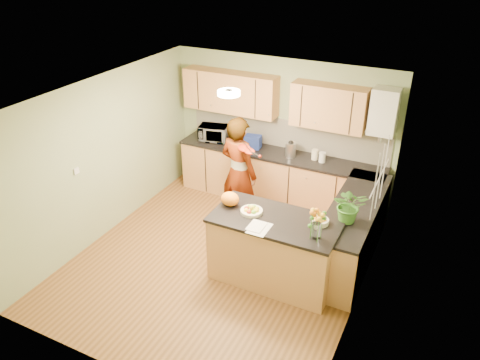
% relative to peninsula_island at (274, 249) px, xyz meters
% --- Properties ---
extents(floor, '(4.50, 4.50, 0.00)m').
position_rel_peninsula_island_xyz_m(floor, '(-0.85, 0.04, -0.49)').
color(floor, brown).
rests_on(floor, ground).
extents(ceiling, '(4.00, 4.50, 0.02)m').
position_rel_peninsula_island_xyz_m(ceiling, '(-0.85, 0.04, 2.01)').
color(ceiling, white).
rests_on(ceiling, wall_back).
extents(wall_back, '(4.00, 0.02, 2.50)m').
position_rel_peninsula_island_xyz_m(wall_back, '(-0.85, 2.29, 0.76)').
color(wall_back, gray).
rests_on(wall_back, floor).
extents(wall_front, '(4.00, 0.02, 2.50)m').
position_rel_peninsula_island_xyz_m(wall_front, '(-0.85, -2.21, 0.76)').
color(wall_front, gray).
rests_on(wall_front, floor).
extents(wall_left, '(0.02, 4.50, 2.50)m').
position_rel_peninsula_island_xyz_m(wall_left, '(-2.85, 0.04, 0.76)').
color(wall_left, gray).
rests_on(wall_left, floor).
extents(wall_right, '(0.02, 4.50, 2.50)m').
position_rel_peninsula_island_xyz_m(wall_right, '(1.15, 0.04, 0.76)').
color(wall_right, gray).
rests_on(wall_right, floor).
extents(back_counter, '(3.64, 0.62, 0.94)m').
position_rel_peninsula_island_xyz_m(back_counter, '(-0.75, 1.99, -0.02)').
color(back_counter, '#BC844B').
rests_on(back_counter, floor).
extents(right_counter, '(0.62, 2.24, 0.94)m').
position_rel_peninsula_island_xyz_m(right_counter, '(0.85, 0.89, -0.02)').
color(right_counter, '#BC844B').
rests_on(right_counter, floor).
extents(splashback, '(3.60, 0.02, 0.52)m').
position_rel_peninsula_island_xyz_m(splashback, '(-0.75, 2.27, 0.71)').
color(splashback, '#EFE6CF').
rests_on(splashback, back_counter).
extents(upper_cabinets, '(3.20, 0.34, 0.70)m').
position_rel_peninsula_island_xyz_m(upper_cabinets, '(-1.03, 2.12, 1.36)').
color(upper_cabinets, '#BC844B').
rests_on(upper_cabinets, wall_back).
extents(boiler, '(0.40, 0.30, 0.86)m').
position_rel_peninsula_island_xyz_m(boiler, '(0.85, 2.13, 1.41)').
color(boiler, silver).
rests_on(boiler, wall_back).
extents(window_right, '(0.01, 1.30, 1.05)m').
position_rel_peninsula_island_xyz_m(window_right, '(1.14, 0.64, 1.06)').
color(window_right, silver).
rests_on(window_right, wall_right).
extents(light_switch, '(0.02, 0.09, 0.09)m').
position_rel_peninsula_island_xyz_m(light_switch, '(-2.84, -0.56, 0.81)').
color(light_switch, silver).
rests_on(light_switch, wall_left).
extents(ceiling_lamp, '(0.30, 0.30, 0.07)m').
position_rel_peninsula_island_xyz_m(ceiling_lamp, '(-0.85, 0.34, 1.97)').
color(ceiling_lamp, '#FFEABF').
rests_on(ceiling_lamp, ceiling).
extents(peninsula_island, '(1.70, 0.87, 0.97)m').
position_rel_peninsula_island_xyz_m(peninsula_island, '(0.00, 0.00, 0.00)').
color(peninsula_island, '#BC844B').
rests_on(peninsula_island, floor).
extents(fruit_dish, '(0.30, 0.30, 0.10)m').
position_rel_peninsula_island_xyz_m(fruit_dish, '(-0.35, -0.00, 0.53)').
color(fruit_dish, beige).
rests_on(fruit_dish, peninsula_island).
extents(orange_bowl, '(0.23, 0.23, 0.13)m').
position_rel_peninsula_island_xyz_m(orange_bowl, '(0.55, 0.15, 0.54)').
color(orange_bowl, beige).
rests_on(orange_bowl, peninsula_island).
extents(flower_vase, '(0.25, 0.25, 0.47)m').
position_rel_peninsula_island_xyz_m(flower_vase, '(0.60, -0.18, 0.79)').
color(flower_vase, silver).
rests_on(flower_vase, peninsula_island).
extents(orange_bag, '(0.31, 0.28, 0.19)m').
position_rel_peninsula_island_xyz_m(orange_bag, '(-0.70, 0.05, 0.58)').
color(orange_bag, orange).
rests_on(orange_bag, peninsula_island).
extents(papers, '(0.25, 0.33, 0.01)m').
position_rel_peninsula_island_xyz_m(papers, '(-0.10, -0.30, 0.49)').
color(papers, silver).
rests_on(papers, peninsula_island).
extents(violinist, '(0.77, 0.61, 1.87)m').
position_rel_peninsula_island_xyz_m(violinist, '(-1.06, 1.04, 0.45)').
color(violinist, '#DFA288').
rests_on(violinist, floor).
extents(violin, '(0.65, 0.57, 0.16)m').
position_rel_peninsula_island_xyz_m(violin, '(-0.86, 0.82, 1.00)').
color(violin, '#4C0B04').
rests_on(violin, violinist).
extents(microwave, '(0.57, 0.45, 0.28)m').
position_rel_peninsula_island_xyz_m(microwave, '(-2.04, 2.00, 0.59)').
color(microwave, silver).
rests_on(microwave, back_counter).
extents(blue_box, '(0.30, 0.24, 0.22)m').
position_rel_peninsula_island_xyz_m(blue_box, '(-1.26, 2.02, 0.56)').
color(blue_box, '#213697').
rests_on(blue_box, back_counter).
extents(kettle, '(0.18, 0.18, 0.33)m').
position_rel_peninsula_island_xyz_m(kettle, '(-0.54, 1.96, 0.59)').
color(kettle, silver).
rests_on(kettle, back_counter).
extents(jar_cream, '(0.14, 0.14, 0.17)m').
position_rel_peninsula_island_xyz_m(jar_cream, '(-0.14, 2.04, 0.54)').
color(jar_cream, beige).
rests_on(jar_cream, back_counter).
extents(jar_white, '(0.14, 0.14, 0.17)m').
position_rel_peninsula_island_xyz_m(jar_white, '(0.00, 1.99, 0.54)').
color(jar_white, silver).
rests_on(jar_white, back_counter).
extents(potted_plant, '(0.52, 0.48, 0.48)m').
position_rel_peninsula_island_xyz_m(potted_plant, '(0.85, 0.42, 0.69)').
color(potted_plant, '#3A7727').
rests_on(potted_plant, right_counter).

